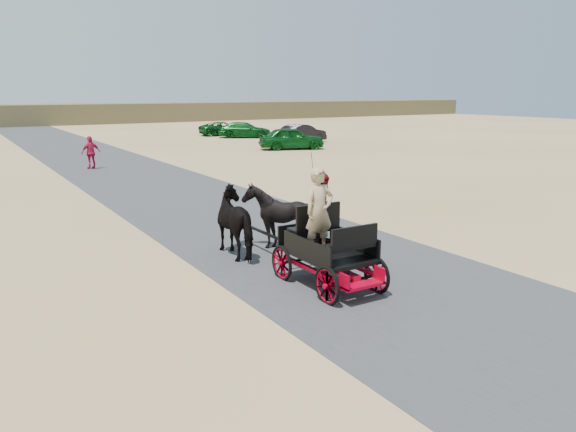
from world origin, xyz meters
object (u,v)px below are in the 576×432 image
car_b (302,134)px  car_d (224,129)px  horse_right (278,217)px  horse_left (240,222)px  carriage (328,269)px  pedestrian (91,153)px  car_a (292,138)px  car_c (245,130)px

car_b → car_d: (-2.03, 9.99, -0.11)m
horse_right → horse_left: bearing=0.0°
carriage → car_d: (15.40, 38.00, 0.26)m
pedestrian → car_b: size_ratio=0.39×
car_d → carriage: bearing=166.2°
pedestrian → car_d: (15.49, 16.82, -0.24)m
horse_left → horse_right: bearing=-180.0°
carriage → car_a: bearing=59.7°
horse_left → pedestrian: (0.46, 18.19, 0.02)m
carriage → car_c: car_c is taller
horse_left → car_b: 30.80m
carriage → horse_left: size_ratio=1.20×
carriage → horse_left: (-0.55, 3.00, 0.49)m
carriage → horse_right: horse_right is taller
horse_right → car_b: horse_right is taller
horse_left → car_a: bearing=-124.7°
car_b → car_d: bearing=-3.2°
car_a → horse_right: bearing=166.0°
carriage → pedestrian: size_ratio=1.39×
car_d → horse_right: bearing=165.3°
car_c → car_d: bearing=39.0°
horse_left → car_d: bearing=-114.5°
horse_right → pedestrian: pedestrian is taller
car_d → horse_left: bearing=163.8°
carriage → car_d: 41.01m
carriage → car_a: (14.17, 24.27, 0.41)m
horse_right → car_b: (16.88, 25.01, -0.12)m
pedestrian → car_b: (17.52, 6.83, -0.14)m
horse_left → car_c: horse_left is taller
carriage → car_b: car_b is taller
pedestrian → car_a: pedestrian is taller
carriage → horse_right: size_ratio=1.41×
carriage → horse_right: (0.55, 3.00, 0.49)m
horse_right → car_d: size_ratio=0.38×
horse_right → car_c: (15.33, 31.72, -0.18)m
pedestrian → car_c: bearing=-151.7°
car_c → car_b: bearing=-136.2°
carriage → car_c: bearing=65.4°
horse_left → horse_right: (1.10, 0.00, 0.00)m
carriage → car_d: car_d is taller
horse_left → car_b: bearing=-125.7°
horse_right → car_c: size_ratio=0.37×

